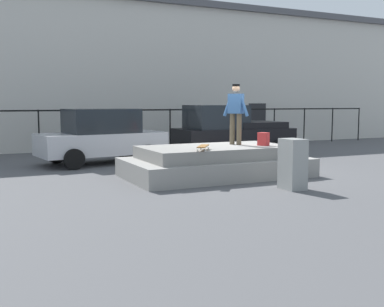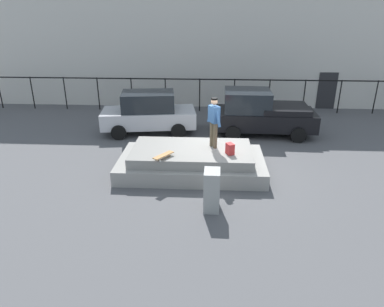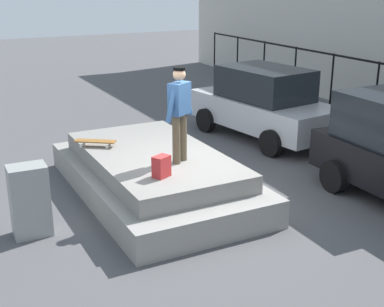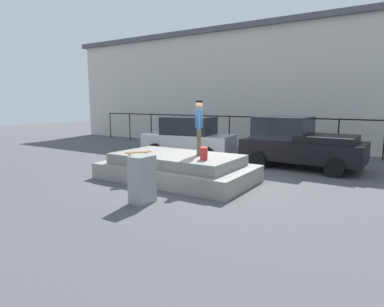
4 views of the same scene
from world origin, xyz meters
TOP-DOWN VIEW (x-y plane):
  - ground_plane at (0.00, 0.00)m, footprint 60.00×60.00m
  - concrete_ledge at (-0.92, -0.42)m, footprint 4.95×2.73m
  - skateboarder at (-0.19, -0.22)m, footprint 0.50×0.74m
  - skateboard at (-1.76, -1.29)m, footprint 0.63×0.78m
  - backpack at (0.36, -0.83)m, footprint 0.30×0.34m
  - car_silver_sedan_near at (-3.07, 3.62)m, footprint 4.32×2.44m
  - utility_box at (-0.22, -2.90)m, footprint 0.45×0.61m

SIDE VIEW (x-z plane):
  - ground_plane at x=0.00m, z-range 0.00..0.00m
  - concrete_ledge at x=-0.92m, z-range -0.04..0.80m
  - utility_box at x=-0.22m, z-range 0.00..1.19m
  - car_silver_sedan_near at x=-3.07m, z-range 0.00..1.83m
  - skateboard at x=-1.76m, z-range 0.88..1.00m
  - backpack at x=0.36m, z-range 0.84..1.20m
  - skateboarder at x=-0.19m, z-range 0.97..2.68m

